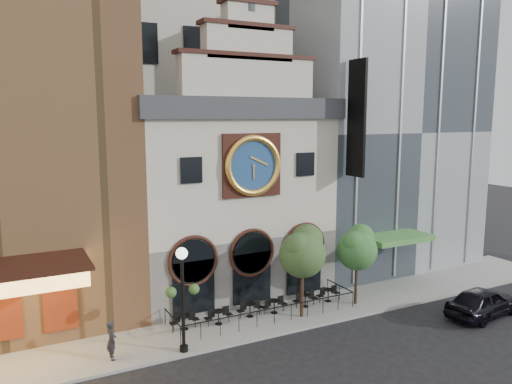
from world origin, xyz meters
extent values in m
plane|color=black|center=(0.00, 0.00, 0.00)|extent=(120.00, 120.00, 0.00)
cube|color=gray|center=(0.00, 2.50, 0.07)|extent=(44.00, 5.00, 0.15)
cube|color=#605E5B|center=(0.00, 8.00, 2.15)|extent=(12.00, 8.00, 4.00)
cube|color=silver|center=(0.00, 8.00, 7.65)|extent=(12.00, 8.00, 7.00)
cube|color=#2D3035|center=(0.00, 8.00, 11.75)|extent=(12.60, 8.60, 1.20)
cube|color=black|center=(0.00, 3.92, 8.55)|extent=(3.60, 0.25, 3.60)
cylinder|color=navy|center=(0.00, 3.78, 8.55)|extent=(3.10, 0.12, 3.10)
torus|color=#EDAD45|center=(0.00, 3.70, 8.55)|extent=(3.46, 0.36, 3.46)
cylinder|color=#2D3035|center=(0.00, 4.40, 17.45)|extent=(1.10, 1.10, 1.10)
cube|color=#FFBF59|center=(-13.00, 2.30, 4.35)|extent=(7.00, 3.40, 0.70)
cube|color=maroon|center=(-13.00, 3.95, 2.15)|extent=(5.60, 0.15, 2.60)
cube|color=gray|center=(13.00, 10.00, 10.15)|extent=(14.00, 12.00, 20.00)
cube|color=#4F9544|center=(10.00, 2.80, 3.45)|extent=(4.50, 2.40, 0.35)
cube|color=black|center=(6.60, 3.00, 11.15)|extent=(0.18, 1.60, 7.00)
cube|color=beige|center=(0.00, 20.00, 20.00)|extent=(20.00, 16.00, 40.00)
cylinder|color=black|center=(-4.57, 2.75, 0.89)|extent=(0.68, 0.68, 0.03)
cylinder|color=black|center=(-4.57, 2.75, 0.52)|extent=(0.06, 0.06, 0.72)
cylinder|color=black|center=(-2.71, 2.53, 0.89)|extent=(0.68, 0.68, 0.03)
cylinder|color=black|center=(-2.71, 2.53, 0.52)|extent=(0.06, 0.06, 0.72)
cylinder|color=black|center=(-0.74, 2.68, 0.89)|extent=(0.68, 0.68, 0.03)
cylinder|color=black|center=(-0.74, 2.68, 0.52)|extent=(0.06, 0.06, 0.72)
cylinder|color=black|center=(0.73, 2.52, 0.89)|extent=(0.68, 0.68, 0.03)
cylinder|color=black|center=(0.73, 2.52, 0.52)|extent=(0.06, 0.06, 0.72)
cylinder|color=black|center=(2.82, 2.50, 0.89)|extent=(0.68, 0.68, 0.03)
cylinder|color=black|center=(2.82, 2.50, 0.52)|extent=(0.06, 0.06, 0.72)
cylinder|color=black|center=(4.53, 2.61, 0.89)|extent=(0.68, 0.68, 0.03)
cylinder|color=black|center=(4.53, 2.61, 0.52)|extent=(0.06, 0.06, 0.72)
imported|color=black|center=(11.23, -3.02, 0.86)|extent=(5.26, 2.61, 1.72)
imported|color=black|center=(-8.63, 1.17, 1.08)|extent=(0.49, 0.71, 1.86)
cylinder|color=black|center=(-5.41, 0.40, 2.48)|extent=(0.17, 0.17, 4.65)
cylinder|color=black|center=(-5.41, 0.40, 0.29)|extent=(0.41, 0.41, 0.28)
sphere|color=white|center=(-5.41, 0.40, 4.99)|extent=(0.56, 0.56, 0.56)
sphere|color=#2E5221|center=(-5.97, 0.43, 3.18)|extent=(0.52, 0.52, 0.52)
sphere|color=#2E5221|center=(-4.85, 0.37, 3.18)|extent=(0.52, 0.52, 0.52)
cylinder|color=#382619|center=(1.87, 1.40, 1.54)|extent=(0.20, 0.20, 2.79)
sphere|color=#2F4F1F|center=(1.87, 1.40, 3.73)|extent=(2.59, 2.59, 2.59)
sphere|color=#2F4F1F|center=(2.37, 1.70, 4.43)|extent=(1.79, 1.79, 1.79)
sphere|color=#2F4F1F|center=(1.47, 1.20, 4.23)|extent=(1.59, 1.59, 1.59)
cylinder|color=#382619|center=(5.77, 1.55, 1.44)|extent=(0.18, 0.18, 2.58)
sphere|color=#2C6427|center=(5.77, 1.55, 3.46)|extent=(2.39, 2.39, 2.39)
sphere|color=#2C6427|center=(6.23, 1.83, 4.11)|extent=(1.66, 1.66, 1.66)
sphere|color=#2C6427|center=(5.40, 1.37, 3.92)|extent=(1.47, 1.47, 1.47)
camera|label=1|loc=(-12.57, -21.17, 11.32)|focal=35.00mm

